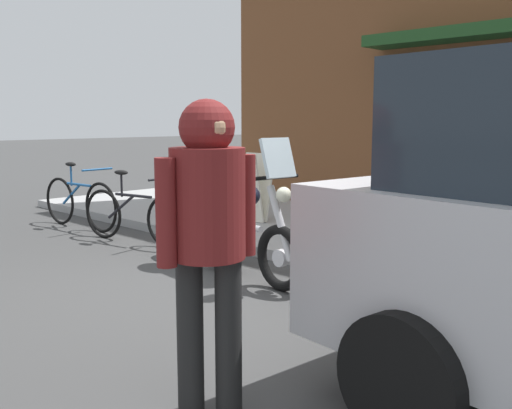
{
  "coord_description": "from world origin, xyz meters",
  "views": [
    {
      "loc": [
        3.9,
        -3.25,
        1.54
      ],
      "look_at": [
        -0.08,
        0.81,
        0.7
      ],
      "focal_mm": 40.43,
      "sensor_mm": 36.0,
      "label": 1
    }
  ],
  "objects": [
    {
      "name": "pedestrian_walking",
      "position": [
        1.73,
        -1.37,
        1.03
      ],
      "size": [
        0.45,
        0.55,
        1.64
      ],
      "color": "black",
      "rests_on": "ground_plane"
    },
    {
      "name": "second_bicycle_by_cafe",
      "position": [
        -3.58,
        0.79,
        0.38
      ],
      "size": [
        1.7,
        0.48,
        0.94
      ],
      "color": "black",
      "rests_on": "ground_plane"
    },
    {
      "name": "parked_bicycle",
      "position": [
        -2.18,
        0.76,
        0.36
      ],
      "size": [
        1.72,
        0.53,
        0.91
      ],
      "color": "black",
      "rests_on": "ground_plane"
    },
    {
      "name": "sandwich_board_sign",
      "position": [
        -1.78,
        2.45,
        0.6
      ],
      "size": [
        0.55,
        0.42,
        0.95
      ],
      "color": "silver",
      "rests_on": "sidewalk_curb"
    },
    {
      "name": "touring_motorcycle",
      "position": [
        -0.4,
        0.66,
        0.59
      ],
      "size": [
        2.19,
        0.82,
        1.38
      ],
      "color": "black",
      "rests_on": "ground_plane"
    },
    {
      "name": "ground_plane",
      "position": [
        0.0,
        0.0,
        0.0
      ],
      "size": [
        80.0,
        80.0,
        0.0
      ],
      "primitive_type": "plane",
      "color": "#3C3C3C"
    }
  ]
}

